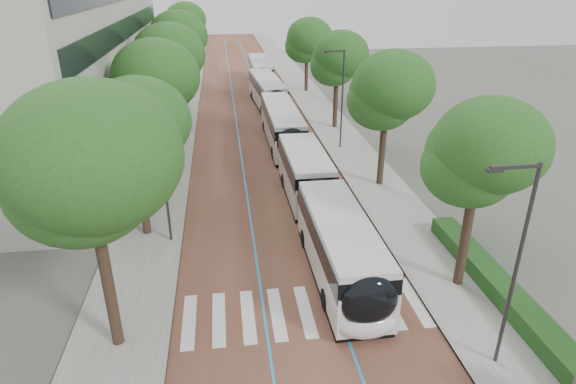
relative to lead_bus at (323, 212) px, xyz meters
name	(u,v)px	position (x,y,z in m)	size (l,w,h in m)	color
ground	(305,327)	(-2.22, -7.16, -1.63)	(160.00, 160.00, 0.00)	#51544C
road	(247,101)	(-2.22, 32.84, -1.62)	(11.00, 140.00, 0.02)	brown
sidewalk_left	(182,102)	(-9.72, 32.84, -1.57)	(4.00, 140.00, 0.12)	gray
sidewalk_right	(310,98)	(5.28, 32.84, -1.57)	(4.00, 140.00, 0.12)	gray
kerb_left	(199,102)	(-7.82, 32.84, -1.57)	(0.20, 140.00, 0.14)	gray
kerb_right	(294,99)	(3.38, 32.84, -1.57)	(0.20, 140.00, 0.14)	gray
zebra_crossing	(305,311)	(-2.02, -6.16, -1.60)	(10.55, 3.60, 0.01)	silver
lane_line_left	(233,101)	(-3.82, 32.84, -1.60)	(0.12, 126.00, 0.01)	#2887C8
lane_line_right	(261,100)	(-0.62, 32.84, -1.60)	(0.12, 126.00, 0.01)	#2887C8
office_building	(19,59)	(-21.70, 20.84, 5.37)	(18.11, 40.00, 14.00)	#B0ACA3
hedge	(510,298)	(6.88, -7.16, -1.11)	(1.20, 14.00, 0.80)	#1B4217
streetlight_near	(515,254)	(4.39, -10.16, 3.19)	(1.82, 0.20, 8.00)	#2F2F31
streetlight_far	(340,92)	(4.39, 14.84, 3.19)	(1.82, 0.20, 8.00)	#2F2F31
lamp_post_left	(164,172)	(-8.32, 0.84, 2.49)	(0.14, 0.14, 8.00)	#2F2F31
trees_left	(163,64)	(-9.72, 18.15, 5.15)	(6.36, 60.76, 9.95)	black
trees_right	(348,69)	(5.48, 16.93, 4.59)	(5.55, 47.16, 8.66)	black
lead_bus	(323,212)	(0.00, 0.00, 0.00)	(2.65, 18.41, 3.20)	black
bus_queued_0	(283,127)	(-0.14, 16.34, 0.00)	(2.56, 12.40, 3.20)	silver
bus_queued_1	(268,93)	(-0.11, 29.29, 0.00)	(3.27, 12.53, 3.20)	silver
bus_queued_2	(260,72)	(0.16, 41.85, 0.00)	(2.64, 12.42, 3.20)	silver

